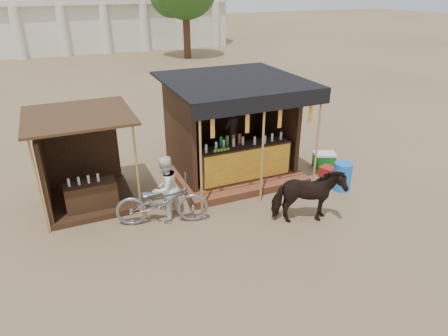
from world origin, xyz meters
name	(u,v)px	position (x,y,z in m)	size (l,w,h in m)	color
ground	(253,243)	(0.00, 0.00, 0.00)	(120.00, 120.00, 0.00)	#846B4C
main_stall	(232,140)	(1.01, 3.36, 1.03)	(3.60, 3.61, 2.78)	#9A4F32
secondary_stall	(79,173)	(-3.17, 3.24, 0.85)	(2.40, 2.40, 2.38)	#392014
cow	(308,197)	(1.50, 0.25, 0.67)	(0.72, 1.59, 1.34)	black
motorbike	(162,202)	(-1.57, 1.57, 0.56)	(0.74, 2.12, 1.11)	gray
bystander	(165,188)	(-1.43, 1.74, 0.79)	(0.77, 0.60, 1.58)	white
blue_barrel	(342,176)	(3.31, 1.25, 0.38)	(0.48, 0.48, 0.76)	blue
red_crate	(328,172)	(3.42, 2.00, 0.16)	(0.37, 0.41, 0.31)	maroon
cooler	(324,160)	(3.72, 2.60, 0.23)	(0.76, 0.66, 0.46)	#17671E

